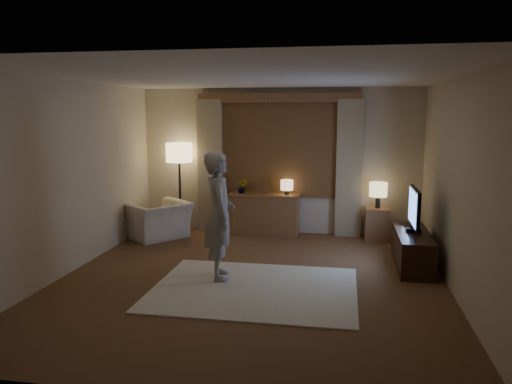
% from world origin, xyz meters
% --- Properties ---
extents(room, '(5.04, 5.54, 2.64)m').
position_xyz_m(room, '(0.00, 0.50, 1.33)').
color(room, brown).
rests_on(room, ground).
extents(rug, '(2.50, 2.00, 0.02)m').
position_xyz_m(rug, '(0.11, -0.31, 0.01)').
color(rug, '#F0E8CA').
rests_on(rug, floor).
extents(sideboard, '(1.20, 0.40, 0.70)m').
position_xyz_m(sideboard, '(-0.22, 2.50, 0.35)').
color(sideboard, brown).
rests_on(sideboard, floor).
extents(picture_frame, '(0.16, 0.02, 0.20)m').
position_xyz_m(picture_frame, '(-0.22, 2.50, 0.80)').
color(picture_frame, brown).
rests_on(picture_frame, sideboard).
extents(plant, '(0.17, 0.13, 0.30)m').
position_xyz_m(plant, '(-0.62, 2.50, 0.85)').
color(plant, '#999999').
rests_on(plant, sideboard).
extents(table_lamp_sideboard, '(0.22, 0.22, 0.30)m').
position_xyz_m(table_lamp_sideboard, '(0.18, 2.50, 0.90)').
color(table_lamp_sideboard, black).
rests_on(table_lamp_sideboard, sideboard).
extents(floor_lamp, '(0.47, 0.47, 1.62)m').
position_xyz_m(floor_lamp, '(-1.79, 2.50, 1.36)').
color(floor_lamp, black).
rests_on(floor_lamp, floor).
extents(armchair, '(1.27, 1.29, 0.63)m').
position_xyz_m(armchair, '(-2.00, 1.91, 0.32)').
color(armchair, '#EFE5C5').
rests_on(armchair, floor).
extents(side_table, '(0.40, 0.40, 0.56)m').
position_xyz_m(side_table, '(1.74, 2.45, 0.28)').
color(side_table, brown).
rests_on(side_table, floor).
extents(table_lamp_side, '(0.30, 0.30, 0.44)m').
position_xyz_m(table_lamp_side, '(1.74, 2.45, 0.87)').
color(table_lamp_side, black).
rests_on(table_lamp_side, side_table).
extents(tv_stand, '(0.45, 1.40, 0.50)m').
position_xyz_m(tv_stand, '(2.15, 1.01, 0.25)').
color(tv_stand, black).
rests_on(tv_stand, floor).
extents(tv, '(0.21, 0.87, 0.63)m').
position_xyz_m(tv, '(2.15, 1.01, 0.85)').
color(tv, black).
rests_on(tv, tv_stand).
extents(person, '(0.56, 0.70, 1.67)m').
position_xyz_m(person, '(-0.41, 0.02, 0.85)').
color(person, '#9C9790').
rests_on(person, rug).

